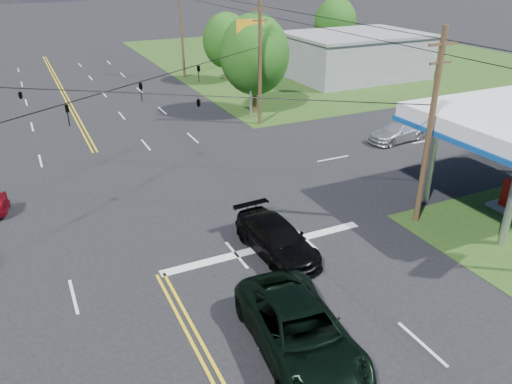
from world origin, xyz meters
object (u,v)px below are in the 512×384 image
tree_right_b (226,41)px  tree_far_r (335,22)px  retail_ne (355,57)px  pole_right_far (182,29)px  pickup_dkgreen (300,331)px  pole_se (430,128)px  tree_right_a (255,55)px  suv_black (276,238)px  pole_ne (260,61)px

tree_right_b → tree_far_r: tree_far_r is taller
retail_ne → tree_right_b: tree_right_b is taller
pole_right_far → pickup_dkgreen: pole_right_far is taller
pole_se → pickup_dkgreen: bearing=-151.4°
retail_ne → tree_far_r: bearing=68.2°
tree_far_r → tree_right_a: bearing=-138.0°
suv_black → tree_right_a: bearing=64.3°
tree_right_b → pole_right_far: bearing=131.2°
tree_right_b → suv_black: (-11.30, -32.61, -3.46)m
tree_right_b → pole_se: bearing=-96.1°
retail_ne → pole_se: pole_se is taller
pole_right_far → tree_right_b: 5.40m
pole_ne → tree_right_b: bearing=76.9°
pole_right_far → suv_black: size_ratio=1.92×
retail_ne → tree_right_b: (-13.50, 4.00, 2.02)m
pole_se → tree_right_b: pole_se is taller
tree_right_b → pickup_dkgreen: tree_right_b is taller
tree_right_b → suv_black: tree_right_b is taller
retail_ne → pole_ne: (-17.00, -11.00, 2.72)m
pole_ne → tree_right_b: 15.42m
retail_ne → tree_right_b: 14.22m
pole_right_far → suv_black: bearing=-102.0°
pole_ne → retail_ne: bearing=32.9°
pole_se → tree_far_r: pole_se is taller
retail_ne → tree_right_a: bearing=-153.4°
retail_ne → pole_right_far: 19.02m
pickup_dkgreen → pole_se: bearing=34.8°
suv_black → pole_ne: bearing=63.5°
tree_right_b → pickup_dkgreen: size_ratio=1.12×
pickup_dkgreen → retail_ne: bearing=58.1°
pole_se → pole_ne: size_ratio=1.00×
pole_se → suv_black: 8.85m
pole_se → tree_right_a: size_ratio=1.16×
pole_right_far → tree_far_r: 21.10m
pole_se → pickup_dkgreen: size_ratio=1.51×
pole_ne → pole_right_far: (0.00, 19.00, 0.25)m
pickup_dkgreen → suv_black: bearing=75.5°
suv_black → pole_se: bearing=-5.5°
retail_ne → pole_se: 33.72m
pole_se → suv_black: (-7.80, 0.39, -4.16)m
tree_far_r → retail_ne: bearing=-111.8°
pole_ne → suv_black: size_ratio=1.82×
pole_ne → tree_right_a: pole_ne is taller
tree_right_a → tree_far_r: 26.91m
pole_se → tree_far_r: 44.30m
tree_right_a → pickup_dkgreen: tree_right_a is taller
tree_far_r → suv_black: bearing=-126.7°
pole_ne → tree_far_r: (21.00, 21.00, -0.37)m
retail_ne → tree_right_b: bearing=163.5°
retail_ne → tree_right_a: size_ratio=1.71×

